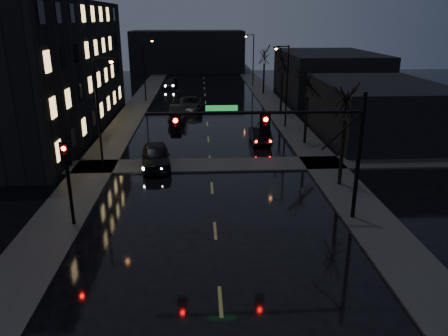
{
  "coord_description": "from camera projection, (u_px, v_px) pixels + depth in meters",
  "views": [
    {
      "loc": [
        -0.63,
        -12.39,
        10.53
      ],
      "look_at": [
        0.5,
        8.71,
        3.2
      ],
      "focal_mm": 35.0,
      "sensor_mm": 36.0,
      "label": 1
    }
  ],
  "objects": [
    {
      "name": "commercial_right_near",
      "position": [
        378.0,
        110.0,
        39.67
      ],
      "size": [
        10.0,
        14.0,
        5.0
      ],
      "primitive_type": "cube",
      "color": "black",
      "rests_on": "ground"
    },
    {
      "name": "sidewalk_cross",
      "position": [
        210.0,
        165.0,
        32.6
      ],
      "size": [
        40.0,
        3.0,
        0.12
      ],
      "primitive_type": "cube",
      "color": "#2D2D2B",
      "rests_on": "ground"
    },
    {
      "name": "sidewalk_right",
      "position": [
        283.0,
        116.0,
        48.6
      ],
      "size": [
        3.0,
        140.0,
        0.12
      ],
      "primitive_type": "cube",
      "color": "#2D2D2B",
      "rests_on": "ground"
    },
    {
      "name": "streetlight_r_far",
      "position": [
        252.0,
        56.0,
        68.71
      ],
      "size": [
        1.53,
        0.28,
        8.0
      ],
      "color": "black",
      "rests_on": "ground"
    },
    {
      "name": "apartment_block",
      "position": [
        30.0,
        68.0,
        40.67
      ],
      "size": [
        12.0,
        30.0,
        12.0
      ],
      "primitive_type": "cube",
      "color": "black",
      "rests_on": "ground"
    },
    {
      "name": "oncoming_car_a",
      "position": [
        156.0,
        156.0,
        32.05
      ],
      "size": [
        2.65,
        5.27,
        1.72
      ],
      "primitive_type": "imported",
      "rotation": [
        0.0,
        0.0,
        0.13
      ],
      "color": "black",
      "rests_on": "ground"
    },
    {
      "name": "tree_mid_b",
      "position": [
        283.0,
        55.0,
        47.4
      ],
      "size": [
        3.74,
        3.74,
        8.59
      ],
      "color": "black",
      "rests_on": "ground"
    },
    {
      "name": "tree_mid_a",
      "position": [
        309.0,
        77.0,
        36.33
      ],
      "size": [
        3.3,
        3.3,
        7.58
      ],
      "color": "black",
      "rests_on": "ground"
    },
    {
      "name": "streetlight_r_mid",
      "position": [
        285.0,
        80.0,
        42.3
      ],
      "size": [
        1.53,
        0.28,
        8.0
      ],
      "color": "black",
      "rests_on": "ground"
    },
    {
      "name": "commercial_right_far",
      "position": [
        328.0,
        74.0,
        60.34
      ],
      "size": [
        12.0,
        18.0,
        6.0
      ],
      "primitive_type": "cube",
      "color": "black",
      "rests_on": "ground"
    },
    {
      "name": "signal_pole_left",
      "position": [
        68.0,
        172.0,
        22.29
      ],
      "size": [
        0.35,
        0.41,
        4.53
      ],
      "color": "black",
      "rests_on": "ground"
    },
    {
      "name": "streetlight_l_far",
      "position": [
        146.0,
        65.0,
        55.68
      ],
      "size": [
        1.53,
        0.28,
        8.0
      ],
      "color": "black",
      "rests_on": "ground"
    },
    {
      "name": "signal_mast",
      "position": [
        289.0,
        134.0,
        22.26
      ],
      "size": [
        11.11,
        0.41,
        7.0
      ],
      "color": "black",
      "rests_on": "ground"
    },
    {
      "name": "far_block",
      "position": [
        188.0,
        51.0,
        87.3
      ],
      "size": [
        22.0,
        10.0,
        8.0
      ],
      "primitive_type": "cube",
      "color": "black",
      "rests_on": "ground"
    },
    {
      "name": "sidewalk_left",
      "position": [
        129.0,
        118.0,
        47.74
      ],
      "size": [
        3.0,
        140.0,
        0.12
      ],
      "primitive_type": "cube",
      "color": "#2D2D2B",
      "rests_on": "ground"
    },
    {
      "name": "tree_near",
      "position": [
        348.0,
        91.0,
        26.77
      ],
      "size": [
        3.52,
        3.52,
        8.08
      ],
      "color": "black",
      "rests_on": "ground"
    },
    {
      "name": "lead_car",
      "position": [
        260.0,
        134.0,
        38.43
      ],
      "size": [
        1.59,
        4.48,
        1.47
      ],
      "primitive_type": "imported",
      "rotation": [
        0.0,
        0.0,
        3.15
      ],
      "color": "black",
      "rests_on": "ground"
    },
    {
      "name": "oncoming_car_c",
      "position": [
        191.0,
        104.0,
        51.58
      ],
      "size": [
        2.74,
        5.9,
        1.63
      ],
      "primitive_type": "imported",
      "rotation": [
        0.0,
        0.0,
        -0.01
      ],
      "color": "black",
      "rests_on": "ground"
    },
    {
      "name": "tree_far",
      "position": [
        265.0,
        51.0,
        60.78
      ],
      "size": [
        3.43,
        3.43,
        7.88
      ],
      "color": "black",
      "rests_on": "ground"
    },
    {
      "name": "oncoming_car_b",
      "position": [
        178.0,
        113.0,
        46.43
      ],
      "size": [
        1.89,
        4.98,
        1.62
      ],
      "primitive_type": "imported",
      "rotation": [
        0.0,
        0.0,
        -0.04
      ],
      "color": "black",
      "rests_on": "ground"
    },
    {
      "name": "streetlight_l_near",
      "position": [
        100.0,
        105.0,
        30.2
      ],
      "size": [
        1.53,
        0.28,
        8.0
      ],
      "color": "black",
      "rests_on": "ground"
    },
    {
      "name": "oncoming_car_d",
      "position": [
        170.0,
        83.0,
        68.25
      ],
      "size": [
        2.45,
        5.09,
        1.43
      ],
      "primitive_type": "imported",
      "rotation": [
        0.0,
        0.0,
        -0.09
      ],
      "color": "black",
      "rests_on": "ground"
    }
  ]
}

